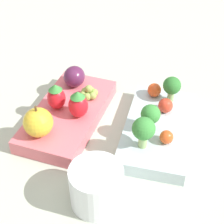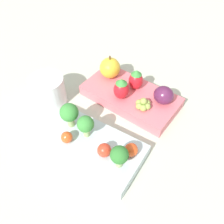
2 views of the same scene
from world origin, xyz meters
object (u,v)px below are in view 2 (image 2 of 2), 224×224
at_px(bento_box_fruit, 131,96).
at_px(cherry_tomato_0, 131,150).
at_px(plum, 164,95).
at_px(bento_box_savoury, 90,147).
at_px(grape_cluster, 143,104).
at_px(broccoli_floret_0, 86,125).
at_px(apple, 110,68).
at_px(broccoli_floret_2, 69,113).
at_px(broccoli_floret_1, 119,155).
at_px(cherry_tomato_1, 67,137).
at_px(strawberry_0, 121,89).
at_px(strawberry_1, 136,80).
at_px(drinking_cup, 48,90).
at_px(cherry_tomato_2, 104,150).

height_order(bento_box_fruit, cherry_tomato_0, cherry_tomato_0).
height_order(cherry_tomato_0, plum, plum).
bearing_deg(bento_box_savoury, grape_cluster, -107.06).
relative_size(broccoli_floret_0, cherry_tomato_0, 1.95).
bearing_deg(broccoli_floret_0, cherry_tomato_0, -174.66).
xyz_separation_m(bento_box_fruit, apple, (0.07, -0.02, 0.04)).
bearing_deg(broccoli_floret_0, broccoli_floret_2, -4.77).
xyz_separation_m(broccoli_floret_1, cherry_tomato_1, (0.11, 0.01, -0.02)).
xyz_separation_m(cherry_tomato_0, grape_cluster, (0.04, -0.12, -0.00)).
relative_size(bento_box_savoury, cherry_tomato_1, 9.31).
height_order(bento_box_savoury, strawberry_0, strawberry_0).
height_order(strawberry_1, grape_cluster, strawberry_1).
distance_m(broccoli_floret_0, strawberry_1, 0.17).
height_order(strawberry_1, drinking_cup, strawberry_1).
bearing_deg(grape_cluster, broccoli_floret_0, 65.06).
bearing_deg(drinking_cup, broccoli_floret_2, 156.04).
bearing_deg(bento_box_savoury, cherry_tomato_1, 25.51).
distance_m(cherry_tomato_2, apple, 0.22).
xyz_separation_m(cherry_tomato_1, apple, (0.03, -0.20, 0.01)).
height_order(broccoli_floret_1, cherry_tomato_1, broccoli_floret_1).
bearing_deg(grape_cluster, cherry_tomato_0, 107.38).
bearing_deg(broccoli_floret_2, cherry_tomato_0, -177.74).
bearing_deg(broccoli_floret_0, bento_box_fruit, -95.13).
bearing_deg(cherry_tomato_2, broccoli_floret_0, -18.55).
relative_size(apple, strawberry_1, 1.16).
xyz_separation_m(grape_cluster, drinking_cup, (0.20, 0.08, -0.00)).
bearing_deg(grape_cluster, strawberry_0, -0.80).
distance_m(broccoli_floret_1, cherry_tomato_2, 0.04).
distance_m(broccoli_floret_2, cherry_tomato_1, 0.05).
bearing_deg(strawberry_0, cherry_tomato_0, 128.28).
height_order(strawberry_0, plum, strawberry_0).
bearing_deg(broccoli_floret_2, apple, -84.43).
bearing_deg(grape_cluster, plum, -127.04).
relative_size(bento_box_fruit, plum, 5.13).
bearing_deg(plum, strawberry_1, -6.19).
distance_m(broccoli_floret_2, drinking_cup, 0.12).
relative_size(broccoli_floret_0, strawberry_1, 0.99).
bearing_deg(cherry_tomato_1, broccoli_floret_1, -175.47).
bearing_deg(drinking_cup, cherry_tomato_1, 146.36).
height_order(bento_box_savoury, cherry_tomato_0, cherry_tomato_0).
relative_size(broccoli_floret_2, plum, 1.28).
relative_size(broccoli_floret_0, broccoli_floret_2, 0.89).
xyz_separation_m(cherry_tomato_2, drinking_cup, (0.20, -0.07, -0.01)).
relative_size(cherry_tomato_1, strawberry_0, 0.43).
height_order(apple, strawberry_0, apple).
distance_m(broccoli_floret_1, strawberry_1, 0.21).
relative_size(cherry_tomato_1, plum, 0.51).
bearing_deg(bento_box_savoury, drinking_cup, -21.27).
relative_size(bento_box_savoury, drinking_cup, 2.71).
relative_size(broccoli_floret_0, plum, 1.13).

